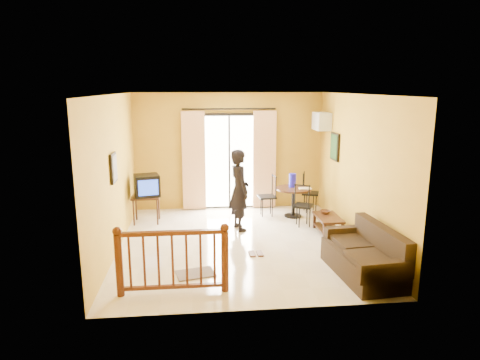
{
  "coord_description": "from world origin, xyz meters",
  "views": [
    {
      "loc": [
        -0.77,
        -7.68,
        2.94
      ],
      "look_at": [
        0.03,
        0.2,
        1.2
      ],
      "focal_mm": 32.0,
      "sensor_mm": 36.0,
      "label": 1
    }
  ],
  "objects": [
    {
      "name": "television",
      "position": [
        -1.87,
        1.5,
        0.83
      ],
      "size": [
        0.62,
        0.58,
        0.47
      ],
      "rotation": [
        0.0,
        0.0,
        0.24
      ],
      "color": "black",
      "rests_on": "tv_table"
    },
    {
      "name": "sofa",
      "position": [
        1.85,
        -1.59,
        0.3
      ],
      "size": [
        0.92,
        1.74,
        0.8
      ],
      "rotation": [
        0.0,
        0.0,
        0.09
      ],
      "color": "black",
      "rests_on": "ground"
    },
    {
      "name": "dining_chairs",
      "position": [
        1.39,
        1.53,
        0.0
      ],
      "size": [
        1.56,
        1.56,
        0.95
      ],
      "color": "black",
      "rests_on": "ground"
    },
    {
      "name": "doormat",
      "position": [
        -0.84,
        -1.29,
        0.01
      ],
      "size": [
        0.68,
        0.53,
        0.02
      ],
      "primitive_type": "cube",
      "rotation": [
        0.0,
        0.0,
        0.23
      ],
      "color": "#63564F",
      "rests_on": "ground"
    },
    {
      "name": "coffee_table",
      "position": [
        1.85,
        0.39,
        0.24
      ],
      "size": [
        0.45,
        0.81,
        0.36
      ],
      "color": "black",
      "rests_on": "ground"
    },
    {
      "name": "standing_person",
      "position": [
        0.08,
        0.84,
        0.85
      ],
      "size": [
        0.55,
        0.7,
        1.69
      ],
      "primitive_type": "imported",
      "rotation": [
        0.0,
        0.0,
        1.84
      ],
      "color": "black",
      "rests_on": "ground"
    },
    {
      "name": "balcony_door",
      "position": [
        0.0,
        2.43,
        1.19
      ],
      "size": [
        2.25,
        0.14,
        2.46
      ],
      "color": "black",
      "rests_on": "ground"
    },
    {
      "name": "serving_tray",
      "position": [
        1.64,
        1.51,
        0.68
      ],
      "size": [
        0.29,
        0.19,
        0.02
      ],
      "primitive_type": "cube",
      "rotation": [
        0.0,
        0.0,
        -0.04
      ],
      "color": "#F5E1D0",
      "rests_on": "dining_table"
    },
    {
      "name": "tv_table",
      "position": [
        -1.9,
        1.5,
        0.52
      ],
      "size": [
        0.6,
        0.5,
        0.6
      ],
      "color": "black",
      "rests_on": "ground"
    },
    {
      "name": "water_jug",
      "position": [
        1.4,
        1.71,
        0.83
      ],
      "size": [
        0.17,
        0.17,
        0.31
      ],
      "primitive_type": "cylinder",
      "color": "#1B16D5",
      "rests_on": "dining_table"
    },
    {
      "name": "botanical_print",
      "position": [
        2.22,
        1.3,
        1.65
      ],
      "size": [
        0.05,
        0.5,
        0.6
      ],
      "color": "black",
      "rests_on": "room_shell"
    },
    {
      "name": "sandals",
      "position": [
        0.24,
        -0.58,
        0.01
      ],
      "size": [
        0.25,
        0.25,
        0.03
      ],
      "color": "#502E1B",
      "rests_on": "ground"
    },
    {
      "name": "ground",
      "position": [
        0.0,
        0.0,
        0.0
      ],
      "size": [
        5.0,
        5.0,
        0.0
      ],
      "primitive_type": "plane",
      "color": "beige",
      "rests_on": "ground"
    },
    {
      "name": "stair_balustrade",
      "position": [
        -1.15,
        -1.9,
        0.56
      ],
      "size": [
        1.63,
        0.13,
        1.04
      ],
      "color": "#471E0F",
      "rests_on": "ground"
    },
    {
      "name": "picture_left",
      "position": [
        -2.22,
        -0.2,
        1.55
      ],
      "size": [
        0.05,
        0.42,
        0.52
      ],
      "color": "black",
      "rests_on": "room_shell"
    },
    {
      "name": "air_conditioner",
      "position": [
        2.09,
        1.95,
        2.15
      ],
      "size": [
        0.31,
        0.6,
        0.4
      ],
      "color": "silver",
      "rests_on": "room_shell"
    },
    {
      "name": "room_shell",
      "position": [
        0.0,
        0.0,
        1.7
      ],
      "size": [
        5.0,
        5.0,
        5.0
      ],
      "color": "white",
      "rests_on": "ground"
    },
    {
      "name": "dining_table",
      "position": [
        1.4,
        1.61,
        0.53
      ],
      "size": [
        0.81,
        0.81,
        0.67
      ],
      "color": "black",
      "rests_on": "ground"
    },
    {
      "name": "bowl",
      "position": [
        1.85,
        0.6,
        0.39
      ],
      "size": [
        0.24,
        0.24,
        0.06
      ],
      "primitive_type": "imported",
      "rotation": [
        0.0,
        0.0,
        -0.21
      ],
      "color": "#502E1B",
      "rests_on": "coffee_table"
    }
  ]
}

